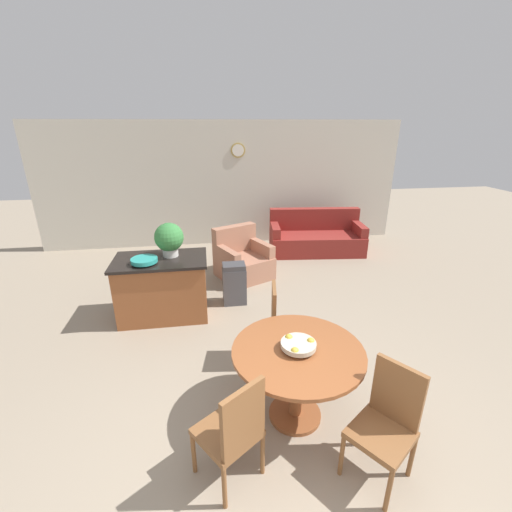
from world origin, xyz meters
TOP-DOWN VIEW (x-y plane):
  - ground_plane at (0.00, 0.00)m, footprint 24.00×24.00m
  - wall_back at (0.00, 6.09)m, footprint 8.00×0.09m
  - dining_table at (0.28, 0.83)m, footprint 1.18×1.18m
  - dining_chair_near_left at (-0.34, 0.29)m, footprint 0.59×0.59m
  - dining_chair_near_right at (0.82, 0.21)m, footprint 0.59×0.59m
  - dining_chair_far_side at (0.34, 1.66)m, footprint 0.49×0.49m
  - fruit_bowl at (0.28, 0.83)m, footprint 0.31×0.31m
  - kitchen_island at (-1.11, 2.93)m, footprint 1.27×0.76m
  - teal_bowl at (-1.29, 2.77)m, footprint 0.34×0.34m
  - potted_plant at (-0.97, 3.02)m, footprint 0.40×0.40m
  - trash_bin at (-0.08, 3.14)m, footprint 0.35×0.26m
  - couch at (1.88, 5.16)m, footprint 2.04×1.08m
  - armchair at (0.16, 4.12)m, footprint 1.11×1.11m

SIDE VIEW (x-z plane):
  - ground_plane at x=0.00m, z-range 0.00..0.00m
  - armchair at x=0.16m, z-range -0.15..0.74m
  - couch at x=1.88m, z-range -0.15..0.75m
  - trash_bin at x=-0.08m, z-range 0.00..0.65m
  - kitchen_island at x=-1.11m, z-range 0.00..0.88m
  - dining_chair_near_left at x=-0.34m, z-range 0.04..1.00m
  - dining_chair_near_right at x=0.82m, z-range 0.04..1.00m
  - dining_chair_far_side at x=0.34m, z-range 0.04..1.00m
  - dining_table at x=0.28m, z-range 0.21..0.97m
  - fruit_bowl at x=0.28m, z-range 0.76..0.86m
  - teal_bowl at x=-1.29m, z-range 0.89..0.97m
  - potted_plant at x=-0.97m, z-range 0.90..1.38m
  - wall_back at x=0.00m, z-range 0.00..2.70m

